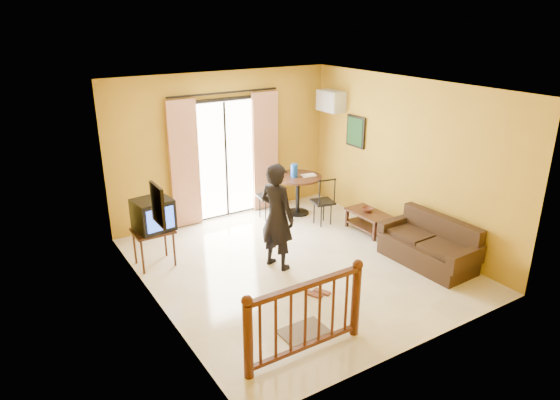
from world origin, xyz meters
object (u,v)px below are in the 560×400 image
standing_person (277,217)px  coffee_table (368,219)px  television (153,215)px  dining_table (298,184)px  sofa (430,247)px

standing_person → coffee_table: bearing=-101.6°
television → coffee_table: 3.85m
dining_table → coffee_table: dining_table is taller
television → dining_table: (3.11, 0.61, -0.24)m
coffee_table → standing_person: 2.23m
television → sofa: (3.72, -2.27, -0.57)m
television → standing_person: (1.59, -1.07, -0.01)m
dining_table → sofa: size_ratio=0.58×
dining_table → standing_person: bearing=-132.1°
television → dining_table: size_ratio=0.65×
dining_table → coffee_table: (0.61, -1.42, -0.37)m
dining_table → television: bearing=-168.8°
standing_person → sofa: bearing=-138.0°
television → standing_person: standing_person is taller
television → sofa: 4.39m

